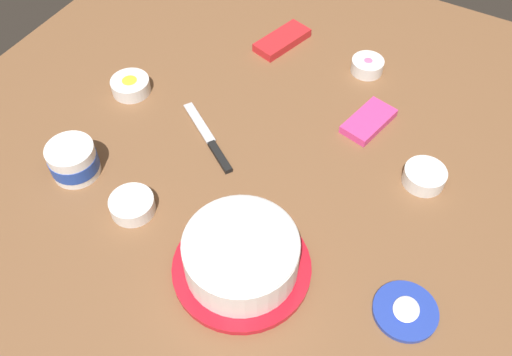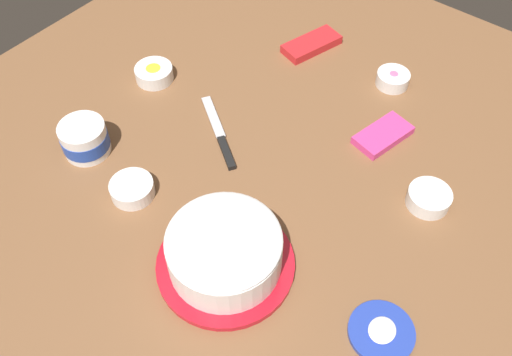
{
  "view_description": "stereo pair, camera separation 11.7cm",
  "coord_description": "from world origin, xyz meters",
  "px_view_note": "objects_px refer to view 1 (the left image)",
  "views": [
    {
      "loc": [
        -0.74,
        -0.4,
        0.95
      ],
      "look_at": [
        -0.1,
        -0.04,
        0.04
      ],
      "focal_mm": 39.01,
      "sensor_mm": 36.0,
      "label": 1
    },
    {
      "loc": [
        -0.67,
        -0.49,
        0.95
      ],
      "look_at": [
        -0.1,
        -0.04,
        0.04
      ],
      "focal_mm": 39.01,
      "sensor_mm": 36.0,
      "label": 2
    }
  ],
  "objects_px": {
    "spreading_knife": "(211,143)",
    "frosting_tub": "(73,160)",
    "sprinkle_bowl_yellow": "(130,85)",
    "candy_box_upper": "(369,121)",
    "frosting_tub_lid": "(405,311)",
    "sprinkle_bowl_green": "(132,205)",
    "candy_box_lower": "(282,40)",
    "sprinkle_bowl_orange": "(424,176)",
    "sprinkle_bowl_pink": "(367,65)",
    "frosted_cake": "(241,256)"
  },
  "relations": [
    {
      "from": "sprinkle_bowl_pink",
      "to": "candy_box_upper",
      "type": "bearing_deg",
      "value": -156.45
    },
    {
      "from": "frosting_tub",
      "to": "sprinkle_bowl_orange",
      "type": "distance_m",
      "value": 0.76
    },
    {
      "from": "frosting_tub_lid",
      "to": "spreading_knife",
      "type": "distance_m",
      "value": 0.56
    },
    {
      "from": "frosting_tub",
      "to": "sprinkle_bowl_pink",
      "type": "height_order",
      "value": "frosting_tub"
    },
    {
      "from": "sprinkle_bowl_yellow",
      "to": "sprinkle_bowl_green",
      "type": "bearing_deg",
      "value": -142.17
    },
    {
      "from": "sprinkle_bowl_green",
      "to": "candy_box_upper",
      "type": "distance_m",
      "value": 0.58
    },
    {
      "from": "frosting_tub_lid",
      "to": "sprinkle_bowl_yellow",
      "type": "bearing_deg",
      "value": 73.89
    },
    {
      "from": "spreading_knife",
      "to": "candy_box_lower",
      "type": "distance_m",
      "value": 0.41
    },
    {
      "from": "frosting_tub",
      "to": "sprinkle_bowl_pink",
      "type": "relative_size",
      "value": 1.29
    },
    {
      "from": "frosting_tub_lid",
      "to": "sprinkle_bowl_orange",
      "type": "bearing_deg",
      "value": 13.04
    },
    {
      "from": "frosted_cake",
      "to": "candy_box_upper",
      "type": "xyz_separation_m",
      "value": [
        0.48,
        -0.06,
        -0.04
      ]
    },
    {
      "from": "spreading_knife",
      "to": "frosted_cake",
      "type": "bearing_deg",
      "value": -137.5
    },
    {
      "from": "sprinkle_bowl_orange",
      "to": "frosting_tub_lid",
      "type": "bearing_deg",
      "value": -166.96
    },
    {
      "from": "sprinkle_bowl_orange",
      "to": "frosted_cake",
      "type": "bearing_deg",
      "value": 148.33
    },
    {
      "from": "frosting_tub",
      "to": "candy_box_upper",
      "type": "height_order",
      "value": "frosting_tub"
    },
    {
      "from": "sprinkle_bowl_orange",
      "to": "sprinkle_bowl_yellow",
      "type": "distance_m",
      "value": 0.73
    },
    {
      "from": "frosting_tub",
      "to": "candy_box_upper",
      "type": "xyz_separation_m",
      "value": [
        0.45,
        -0.51,
        -0.03
      ]
    },
    {
      "from": "sprinkle_bowl_orange",
      "to": "candy_box_lower",
      "type": "relative_size",
      "value": 0.57
    },
    {
      "from": "frosted_cake",
      "to": "candy_box_lower",
      "type": "xyz_separation_m",
      "value": [
        0.65,
        0.25,
        -0.04
      ]
    },
    {
      "from": "sprinkle_bowl_pink",
      "to": "candy_box_lower",
      "type": "height_order",
      "value": "sprinkle_bowl_pink"
    },
    {
      "from": "sprinkle_bowl_orange",
      "to": "candy_box_upper",
      "type": "relative_size",
      "value": 0.66
    },
    {
      "from": "frosting_tub_lid",
      "to": "candy_box_upper",
      "type": "bearing_deg",
      "value": 30.23
    },
    {
      "from": "spreading_knife",
      "to": "sprinkle_bowl_pink",
      "type": "height_order",
      "value": "sprinkle_bowl_pink"
    },
    {
      "from": "frosted_cake",
      "to": "sprinkle_bowl_pink",
      "type": "xyz_separation_m",
      "value": [
        0.66,
        0.01,
        -0.03
      ]
    },
    {
      "from": "spreading_knife",
      "to": "frosting_tub",
      "type": "bearing_deg",
      "value": 134.7
    },
    {
      "from": "sprinkle_bowl_pink",
      "to": "candy_box_upper",
      "type": "xyz_separation_m",
      "value": [
        -0.18,
        -0.08,
        -0.01
      ]
    },
    {
      "from": "sprinkle_bowl_yellow",
      "to": "candy_box_upper",
      "type": "distance_m",
      "value": 0.59
    },
    {
      "from": "frosting_tub_lid",
      "to": "frosting_tub",
      "type": "bearing_deg",
      "value": 92.77
    },
    {
      "from": "frosted_cake",
      "to": "frosting_tub_lid",
      "type": "relative_size",
      "value": 2.23
    },
    {
      "from": "frosting_tub_lid",
      "to": "spreading_knife",
      "type": "height_order",
      "value": "frosting_tub_lid"
    },
    {
      "from": "candy_box_upper",
      "to": "sprinkle_bowl_orange",
      "type": "bearing_deg",
      "value": -108.75
    },
    {
      "from": "spreading_knife",
      "to": "sprinkle_bowl_green",
      "type": "height_order",
      "value": "sprinkle_bowl_green"
    },
    {
      "from": "sprinkle_bowl_green",
      "to": "candy_box_lower",
      "type": "xyz_separation_m",
      "value": [
        0.64,
        -0.02,
        -0.01
      ]
    },
    {
      "from": "frosting_tub_lid",
      "to": "sprinkle_bowl_yellow",
      "type": "relative_size",
      "value": 1.26
    },
    {
      "from": "frosting_tub_lid",
      "to": "candy_box_lower",
      "type": "xyz_separation_m",
      "value": [
        0.58,
        0.56,
        0.01
      ]
    },
    {
      "from": "sprinkle_bowl_pink",
      "to": "candy_box_lower",
      "type": "distance_m",
      "value": 0.24
    },
    {
      "from": "frosting_tub_lid",
      "to": "candy_box_upper",
      "type": "xyz_separation_m",
      "value": [
        0.41,
        0.24,
        0.0
      ]
    },
    {
      "from": "sprinkle_bowl_pink",
      "to": "sprinkle_bowl_orange",
      "type": "distance_m",
      "value": 0.37
    },
    {
      "from": "candy_box_lower",
      "to": "frosted_cake",
      "type": "bearing_deg",
      "value": -142.56
    },
    {
      "from": "candy_box_lower",
      "to": "candy_box_upper",
      "type": "height_order",
      "value": "candy_box_lower"
    },
    {
      "from": "sprinkle_bowl_orange",
      "to": "frosting_tub",
      "type": "bearing_deg",
      "value": 117.19
    },
    {
      "from": "sprinkle_bowl_yellow",
      "to": "sprinkle_bowl_orange",
      "type": "bearing_deg",
      "value": -83.8
    },
    {
      "from": "sprinkle_bowl_orange",
      "to": "sprinkle_bowl_green",
      "type": "bearing_deg",
      "value": 126.28
    },
    {
      "from": "frosted_cake",
      "to": "frosting_tub_lid",
      "type": "xyz_separation_m",
      "value": [
        0.07,
        -0.31,
        -0.05
      ]
    },
    {
      "from": "spreading_knife",
      "to": "candy_box_lower",
      "type": "height_order",
      "value": "candy_box_lower"
    },
    {
      "from": "sprinkle_bowl_pink",
      "to": "sprinkle_bowl_yellow",
      "type": "distance_m",
      "value": 0.6
    },
    {
      "from": "frosted_cake",
      "to": "sprinkle_bowl_yellow",
      "type": "bearing_deg",
      "value": 58.67
    },
    {
      "from": "spreading_knife",
      "to": "sprinkle_bowl_yellow",
      "type": "distance_m",
      "value": 0.27
    },
    {
      "from": "frosting_tub",
      "to": "sprinkle_bowl_yellow",
      "type": "relative_size",
      "value": 1.11
    },
    {
      "from": "sprinkle_bowl_green",
      "to": "candy_box_lower",
      "type": "distance_m",
      "value": 0.64
    }
  ]
}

